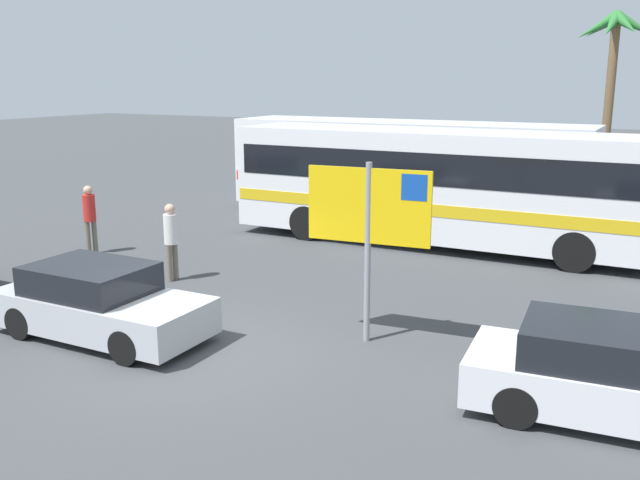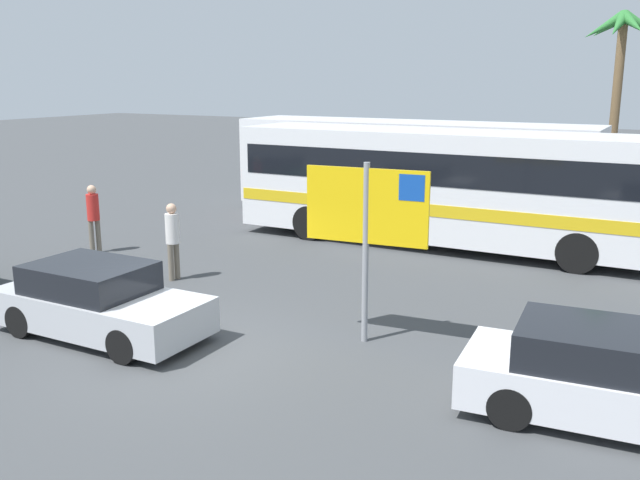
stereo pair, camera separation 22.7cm
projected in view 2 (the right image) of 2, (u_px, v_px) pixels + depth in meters
The scene contains 9 objects.
ground at pixel (181, 350), 12.00m from camera, with size 120.00×120.00×0.00m, color #424447.
bus_front_coach at pixel (448, 182), 19.07m from camera, with size 11.86×2.67×3.17m.
bus_rear_coach at pixel (411, 164), 22.99m from camera, with size 11.86×2.67×3.17m.
ferry_sign at pixel (369, 213), 11.87m from camera, with size 2.20×0.25×3.20m.
car_white at pixel (609, 378), 9.39m from camera, with size 4.13×1.99×1.32m.
car_silver at pixel (98, 302), 12.58m from camera, with size 4.02×1.73×1.32m.
pedestrian_near_sign at pixel (93, 213), 18.43m from camera, with size 0.32×0.32×1.83m.
pedestrian_crossing_lot at pixel (173, 235), 15.93m from camera, with size 0.32×0.32×1.80m.
palm_tree_seaside at pixel (622, 49), 24.26m from camera, with size 2.75×2.85×6.86m.
Camera 2 is at (7.48, -8.74, 4.60)m, focal length 39.04 mm.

